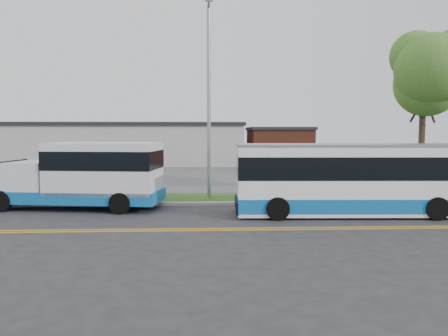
{
  "coord_description": "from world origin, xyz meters",
  "views": [
    {
      "loc": [
        2.77,
        -19.09,
        3.43
      ],
      "look_at": [
        3.76,
        2.86,
        1.6
      ],
      "focal_mm": 35.0,
      "sensor_mm": 36.0,
      "label": 1
    }
  ],
  "objects_px": {
    "transit_bus": "(364,179)",
    "parked_car_b": "(40,172)",
    "tree_east": "(424,77)",
    "parked_car_a": "(117,167)",
    "streetlight_near": "(209,95)",
    "pedestrian": "(119,178)",
    "shuttle_bus": "(88,173)"
  },
  "relations": [
    {
      "from": "shuttle_bus",
      "to": "pedestrian",
      "type": "xyz_separation_m",
      "value": [
        0.68,
        3.51,
        -0.56
      ]
    },
    {
      "from": "tree_east",
      "to": "parked_car_a",
      "type": "height_order",
      "value": "tree_east"
    },
    {
      "from": "parked_car_a",
      "to": "streetlight_near",
      "type": "bearing_deg",
      "value": -60.56
    },
    {
      "from": "tree_east",
      "to": "streetlight_near",
      "type": "bearing_deg",
      "value": -178.58
    },
    {
      "from": "transit_bus",
      "to": "streetlight_near",
      "type": "bearing_deg",
      "value": 148.49
    },
    {
      "from": "shuttle_bus",
      "to": "pedestrian",
      "type": "bearing_deg",
      "value": 87.19
    },
    {
      "from": "tree_east",
      "to": "parked_car_b",
      "type": "distance_m",
      "value": 24.47
    },
    {
      "from": "streetlight_near",
      "to": "parked_car_b",
      "type": "distance_m",
      "value": 14.87
    },
    {
      "from": "tree_east",
      "to": "transit_bus",
      "type": "height_order",
      "value": "tree_east"
    },
    {
      "from": "shuttle_bus",
      "to": "parked_car_a",
      "type": "height_order",
      "value": "shuttle_bus"
    },
    {
      "from": "pedestrian",
      "to": "parked_car_a",
      "type": "bearing_deg",
      "value": -112.4
    },
    {
      "from": "tree_east",
      "to": "pedestrian",
      "type": "bearing_deg",
      "value": 176.36
    },
    {
      "from": "parked_car_a",
      "to": "parked_car_b",
      "type": "height_order",
      "value": "parked_car_a"
    },
    {
      "from": "tree_east",
      "to": "streetlight_near",
      "type": "relative_size",
      "value": 0.88
    },
    {
      "from": "streetlight_near",
      "to": "pedestrian",
      "type": "height_order",
      "value": "streetlight_near"
    },
    {
      "from": "shuttle_bus",
      "to": "pedestrian",
      "type": "height_order",
      "value": "shuttle_bus"
    },
    {
      "from": "pedestrian",
      "to": "parked_car_a",
      "type": "relative_size",
      "value": 0.43
    },
    {
      "from": "transit_bus",
      "to": "shuttle_bus",
      "type": "bearing_deg",
      "value": 172.58
    },
    {
      "from": "tree_east",
      "to": "shuttle_bus",
      "type": "xyz_separation_m",
      "value": [
        -16.41,
        -2.51,
        -4.63
      ]
    },
    {
      "from": "tree_east",
      "to": "parked_car_a",
      "type": "relative_size",
      "value": 1.98
    },
    {
      "from": "transit_bus",
      "to": "pedestrian",
      "type": "distance_m",
      "value": 12.38
    },
    {
      "from": "transit_bus",
      "to": "parked_car_b",
      "type": "bearing_deg",
      "value": 146.97
    },
    {
      "from": "shuttle_bus",
      "to": "parked_car_b",
      "type": "bearing_deg",
      "value": 127.86
    },
    {
      "from": "shuttle_bus",
      "to": "transit_bus",
      "type": "height_order",
      "value": "shuttle_bus"
    },
    {
      "from": "streetlight_near",
      "to": "pedestrian",
      "type": "bearing_deg",
      "value": 164.92
    },
    {
      "from": "transit_bus",
      "to": "parked_car_a",
      "type": "height_order",
      "value": "transit_bus"
    },
    {
      "from": "streetlight_near",
      "to": "shuttle_bus",
      "type": "xyz_separation_m",
      "value": [
        -5.41,
        -2.23,
        -3.66
      ]
    },
    {
      "from": "pedestrian",
      "to": "parked_car_b",
      "type": "bearing_deg",
      "value": -80.87
    },
    {
      "from": "parked_car_a",
      "to": "shuttle_bus",
      "type": "bearing_deg",
      "value": -85.76
    },
    {
      "from": "transit_bus",
      "to": "pedestrian",
      "type": "relative_size",
      "value": 5.82
    },
    {
      "from": "shuttle_bus",
      "to": "tree_east",
      "type": "bearing_deg",
      "value": 16.92
    },
    {
      "from": "tree_east",
      "to": "transit_bus",
      "type": "xyz_separation_m",
      "value": [
        -4.66,
        -4.52,
        -4.72
      ]
    }
  ]
}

